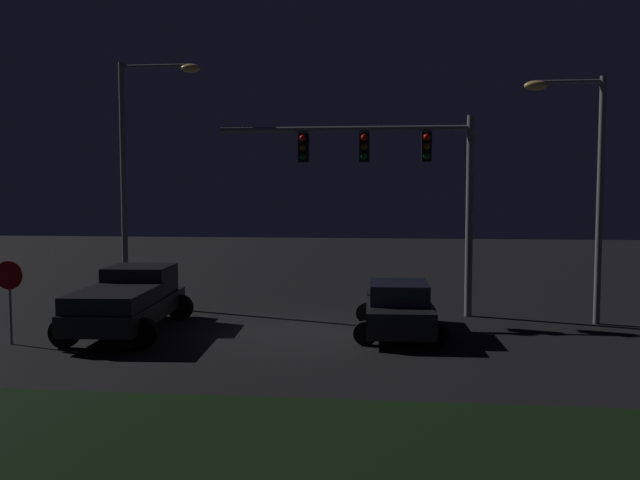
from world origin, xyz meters
name	(u,v)px	position (x,y,z in m)	size (l,w,h in m)	color
ground_plane	(301,332)	(0.00, 0.00, 0.00)	(80.00, 80.00, 0.00)	black
grass_median	(219,458)	(0.00, -9.36, 0.05)	(21.64, 5.72, 0.10)	black
pickup_truck	(130,297)	(-4.95, -0.47, 1.00)	(3.11, 5.52, 1.80)	black
car_sedan	(398,308)	(2.80, -0.05, 0.74)	(2.56, 4.45, 1.51)	black
traffic_signal_gantry	(394,166)	(2.66, 2.97, 4.90)	(8.32, 0.56, 6.50)	slate
street_lamp_left	(139,154)	(-6.25, 3.83, 5.39)	(2.94, 0.44, 8.56)	slate
street_lamp_right	(584,168)	(8.38, 2.09, 4.77)	(2.42, 0.44, 7.51)	slate
stop_sign	(9,286)	(-7.45, -2.41, 1.56)	(0.76, 0.08, 2.23)	slate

